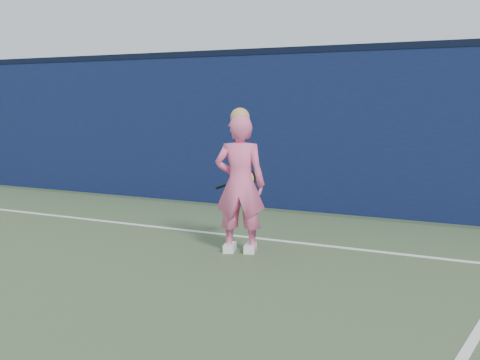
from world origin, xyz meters
The scene contains 4 objects.
backstop_wall centered at (0.00, 6.50, 1.25)m, with size 24.00×0.40×2.50m, color #0D1639.
wall_cap centered at (0.00, 6.50, 2.55)m, with size 24.00×0.42×0.10m, color black.
player centered at (1.89, 3.24, 0.80)m, with size 0.68×0.56×1.67m.
racket centered at (1.69, 3.70, 0.79)m, with size 0.38×0.40×0.28m.
Camera 1 is at (5.60, -3.40, 1.74)m, focal length 50.00 mm.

